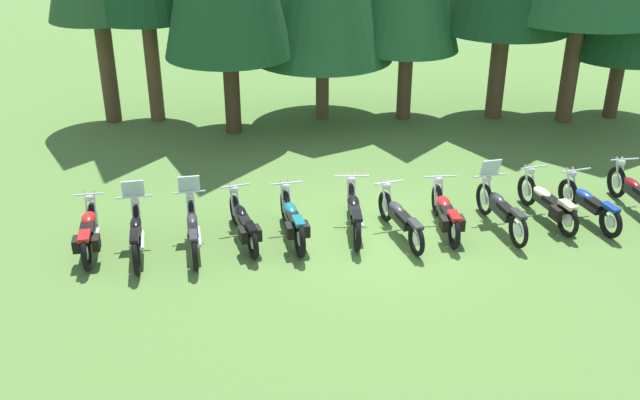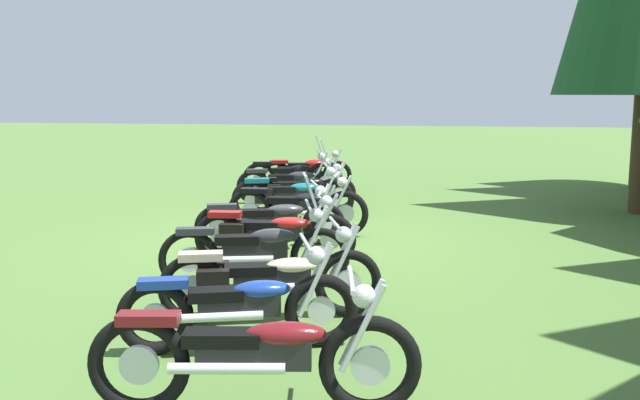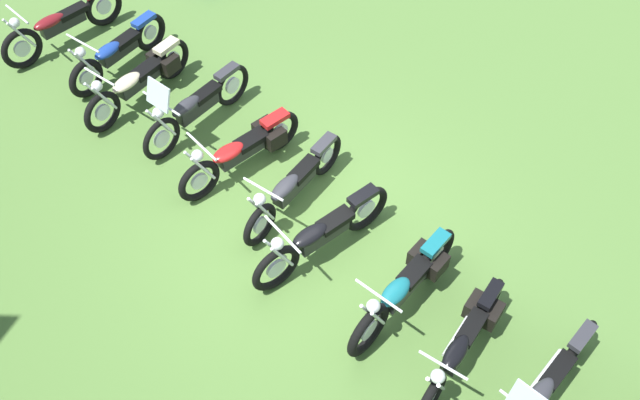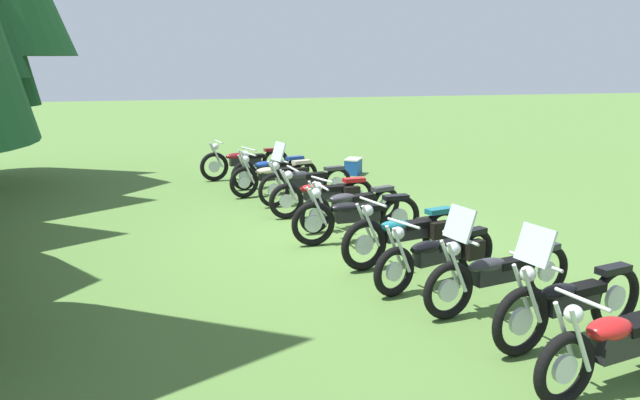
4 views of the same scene
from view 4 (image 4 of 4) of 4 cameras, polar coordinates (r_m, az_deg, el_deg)
ground_plane at (r=11.40m, az=3.13°, el=-3.11°), size 80.00×80.00×0.00m
motorcycle_0 at (r=6.80m, az=25.60°, el=-11.34°), size 0.82×2.16×1.01m
motorcycle_1 at (r=7.55m, az=21.36°, el=-8.45°), size 0.78×2.18×1.39m
motorcycle_2 at (r=8.28m, az=15.62°, el=-6.32°), size 0.76×2.28×1.37m
motorcycle_3 at (r=8.98m, az=10.63°, el=-4.82°), size 0.96×2.13×0.99m
motorcycle_4 at (r=9.82m, az=7.76°, el=-2.98°), size 0.88×2.20×1.04m
motorcycle_5 at (r=10.86m, az=3.28°, el=-1.40°), size 0.74×2.33×1.03m
motorcycle_6 at (r=11.81m, az=2.77°, el=-0.42°), size 0.95×2.18×0.99m
motorcycle_7 at (r=12.68m, az=0.42°, el=0.55°), size 0.72×2.22×1.01m
motorcycle_8 at (r=13.76m, az=-1.37°, el=1.66°), size 0.89×2.22×1.37m
motorcycle_9 at (r=14.77m, az=-3.87°, el=2.24°), size 0.98×2.21×1.01m
motorcycle_10 at (r=15.63m, az=-4.41°, el=2.72°), size 0.95×2.10×0.99m
motorcycle_11 at (r=16.73m, az=-6.75°, el=3.43°), size 0.72×2.39×1.03m
picnic_cooler at (r=17.31m, az=2.99°, el=3.03°), size 0.69×0.62×0.44m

